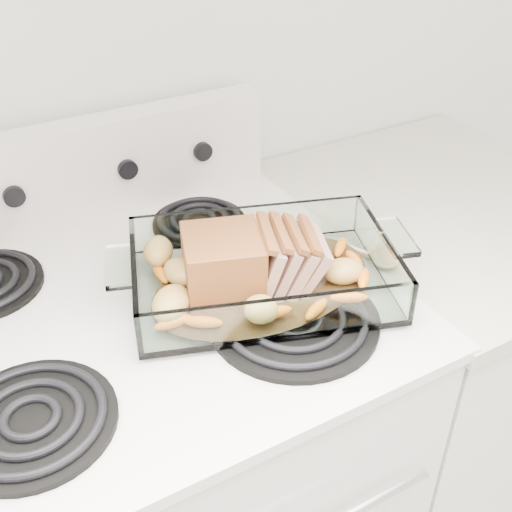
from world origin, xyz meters
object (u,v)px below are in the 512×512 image
counter_right (420,371)px  pork_roast (245,266)px  electric_range (158,488)px  baking_dish (262,277)px

counter_right → pork_roast: (-0.51, -0.07, 0.53)m
electric_range → counter_right: size_ratio=1.20×
counter_right → pork_roast: bearing=-172.0°
counter_right → pork_roast: pork_roast is taller
baking_dish → pork_roast: size_ratio=1.81×
baking_dish → pork_roast: (-0.03, -0.00, 0.03)m
counter_right → pork_roast: size_ratio=4.33×
pork_roast → electric_range: bearing=132.4°
counter_right → baking_dish: (-0.48, -0.07, 0.50)m
electric_range → baking_dish: bearing=-21.2°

